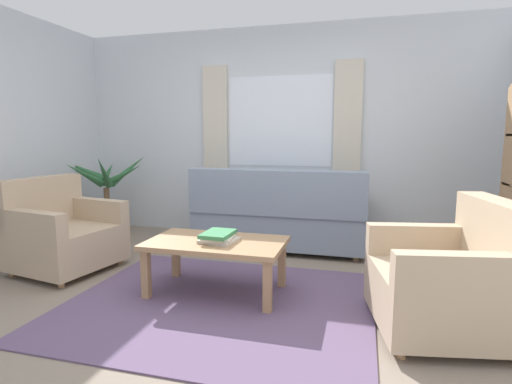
% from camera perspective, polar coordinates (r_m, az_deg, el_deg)
% --- Properties ---
extents(ground_plane, '(6.24, 6.24, 0.00)m').
position_cam_1_polar(ground_plane, '(3.20, -5.30, -15.60)').
color(ground_plane, gray).
extents(wall_back, '(5.32, 0.12, 2.60)m').
position_cam_1_polar(wall_back, '(5.11, 3.46, 8.27)').
color(wall_back, silver).
rests_on(wall_back, ground_plane).
extents(window_with_curtains, '(1.98, 0.07, 1.40)m').
position_cam_1_polar(window_with_curtains, '(5.03, 3.28, 9.98)').
color(window_with_curtains, white).
extents(area_rug, '(2.30, 1.94, 0.01)m').
position_cam_1_polar(area_rug, '(3.20, -5.30, -15.50)').
color(area_rug, '#604C6B').
rests_on(area_rug, ground_plane).
extents(couch, '(1.90, 0.82, 0.92)m').
position_cam_1_polar(couch, '(4.53, 3.40, -3.56)').
color(couch, gray).
rests_on(couch, ground_plane).
extents(armchair_left, '(0.95, 0.97, 0.88)m').
position_cam_1_polar(armchair_left, '(4.28, -25.92, -5.28)').
color(armchair_left, tan).
rests_on(armchair_left, ground_plane).
extents(armchair_right, '(0.96, 0.98, 0.88)m').
position_cam_1_polar(armchair_right, '(2.93, 25.90, -11.23)').
color(armchair_right, tan).
rests_on(armchair_right, ground_plane).
extents(coffee_table, '(1.10, 0.64, 0.44)m').
position_cam_1_polar(coffee_table, '(3.28, -5.68, -7.87)').
color(coffee_table, '#A87F56').
rests_on(coffee_table, ground_plane).
extents(book_stack_on_table, '(0.30, 0.31, 0.08)m').
position_cam_1_polar(book_stack_on_table, '(3.23, -5.34, -6.36)').
color(book_stack_on_table, beige).
rests_on(book_stack_on_table, coffee_table).
extents(potted_plant, '(1.12, 1.07, 1.08)m').
position_cam_1_polar(potted_plant, '(5.52, -20.43, -0.97)').
color(potted_plant, '#9E6B4C').
rests_on(potted_plant, ground_plane).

